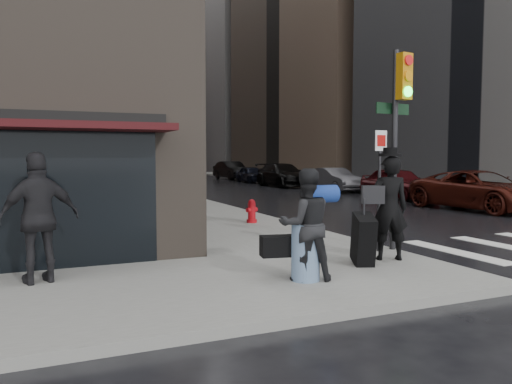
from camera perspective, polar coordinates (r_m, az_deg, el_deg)
ground at (r=9.17m, az=10.52°, el=-9.48°), size 140.00×140.00×0.00m
sidewalk_left at (r=34.81m, az=-15.08°, el=0.59°), size 4.00×50.00×0.15m
sidewalk_right at (r=39.09m, az=4.90°, el=1.10°), size 3.00×50.00×0.15m
bldg_right_far at (r=73.09m, az=2.02°, el=12.29°), size 22.00×20.00×25.00m
bldg_distant at (r=87.20m, az=-16.26°, el=13.13°), size 40.00×12.00×32.00m
man_overcoat at (r=9.76m, az=14.41°, el=-2.30°), size 1.46×0.99×2.20m
man_jeans at (r=8.03m, az=5.62°, el=-3.72°), size 1.26×0.87×1.80m
man_greycoat at (r=8.52m, az=-23.51°, el=-2.71°), size 1.30×0.79×2.06m
traffic_light at (r=10.91m, az=15.83°, el=7.74°), size 1.04×0.53×4.20m
fire_hydrant at (r=14.96m, az=-0.49°, el=-2.32°), size 0.41×0.31×0.70m
parked_car_0 at (r=21.60m, az=24.26°, el=0.17°), size 2.93×5.81×1.58m
parked_car_1 at (r=26.04m, az=15.91°, el=0.99°), size 1.99×4.67×1.57m
parked_car_2 at (r=30.48m, az=8.96°, el=1.40°), size 1.52×4.33×1.43m
parked_car_3 at (r=35.02m, az=3.08°, el=1.96°), size 2.39×5.64×1.62m
parked_car_4 at (r=40.11m, az=-0.51°, el=2.03°), size 1.59×3.92×1.33m
parked_car_5 at (r=45.46m, az=-2.80°, el=2.47°), size 2.03×5.09×1.65m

